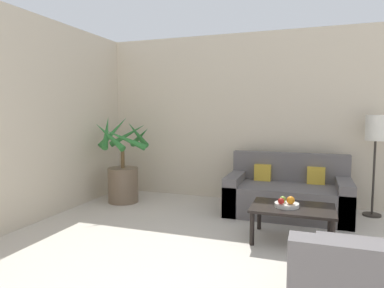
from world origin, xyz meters
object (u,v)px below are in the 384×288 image
Objects in this scene: sofa_loveseat at (287,195)px; ottoman at (352,266)px; coffee_table at (293,211)px; apple_red at (281,201)px; apple_green at (283,199)px; orange_fruit at (291,200)px; potted_palm at (123,171)px; fruit_bowl at (287,205)px; floor_lamp at (376,134)px.

ottoman is at bearing -71.58° from sofa_loveseat.
coffee_table is 13.18× the size of apple_red.
apple_green is at bearing -89.17° from sofa_loveseat.
potted_palm is at bearing 160.84° from orange_fruit.
fruit_bowl is 0.09m from orange_fruit.
coffee_table is at bearing 7.57° from apple_green.
apple_green is (2.55, -0.86, -0.02)m from potted_palm.
apple_green is 0.12× the size of ottoman.
apple_red is at bearing -138.86° from coffee_table.
fruit_bowl is at bearing 142.08° from orange_fruit.
floor_lamp reaches higher than orange_fruit.
potted_palm is 1.56× the size of coffee_table.
fruit_bowl is at bearing 123.58° from ottoman.
fruit_bowl is (-1.07, -1.37, -0.73)m from floor_lamp.
orange_fruit is 0.15× the size of ottoman.
orange_fruit reaches higher than fruit_bowl.
orange_fruit is at bearing -19.16° from potted_palm.
fruit_bowl is 0.11m from apple_red.
ottoman is at bearing -101.99° from floor_lamp.
potted_palm is 20.18× the size of apple_green.
coffee_table is 12.97× the size of apple_green.
sofa_loveseat is 19.00× the size of orange_fruit.
sofa_loveseat is 6.23× the size of fruit_bowl.
floor_lamp is at bearing 78.01° from ottoman.
orange_fruit is (-1.02, -1.41, -0.66)m from floor_lamp.
floor_lamp reaches higher than sofa_loveseat.
sofa_loveseat is (2.54, 0.17, -0.21)m from potted_palm.
potted_palm is 1.00× the size of floor_lamp.
ottoman is at bearing -55.02° from apple_green.
ottoman is at bearing -29.04° from potted_palm.
sofa_loveseat is at bearing 90.18° from apple_red.
coffee_table is (2.66, -0.85, -0.15)m from potted_palm.
floor_lamp reaches higher than fruit_bowl.
coffee_table is 0.20m from apple_red.
apple_green is 0.10m from orange_fruit.
coffee_table is 0.17m from apple_green.
coffee_table is 10.28× the size of orange_fruit.
apple_red is at bearing -128.22° from fruit_bowl.
sofa_loveseat reaches higher than apple_green.
floor_lamp is 16.06× the size of orange_fruit.
apple_green is at bearing 149.32° from orange_fruit.
potted_palm is 0.84× the size of sofa_loveseat.
apple_red reaches higher than fruit_bowl.
potted_palm is 2.69m from apple_green.
potted_palm is at bearing 159.39° from apple_red.
floor_lamp is at bearing 53.98° from orange_fruit.
sofa_loveseat is 2.05m from ottoman.
apple_green is 0.79× the size of orange_fruit.
potted_palm is at bearing -172.37° from floor_lamp.
orange_fruit is at bearing -84.63° from sofa_loveseat.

